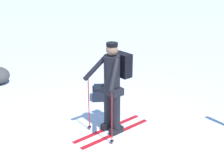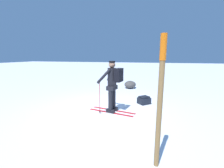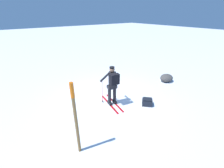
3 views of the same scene
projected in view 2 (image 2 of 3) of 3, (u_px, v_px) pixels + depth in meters
name	position (u px, v px, depth m)	size (l,w,h in m)	color
ground_plane	(103.00, 109.00, 5.63)	(80.00, 80.00, 0.00)	white
skier	(113.00, 83.00, 5.19)	(0.87, 1.72, 1.81)	red
dropped_backpack	(144.00, 100.00, 6.26)	(0.59, 0.59, 0.32)	black
trail_marker	(160.00, 94.00, 2.51)	(0.10, 0.10, 2.33)	olive
rock_boulder	(130.00, 85.00, 9.29)	(0.82, 0.70, 0.45)	#474442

